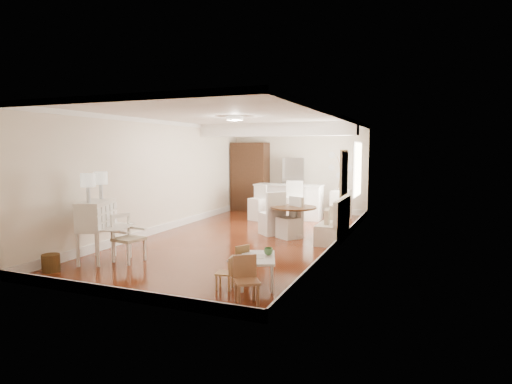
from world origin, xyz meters
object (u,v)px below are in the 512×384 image
Objects in this scene: kids_chair_c at (247,281)px; dining_table at (293,222)px; secretary_bureau at (96,231)px; kids_chair_a at (225,273)px; gustavian_armchair at (129,238)px; kids_table at (258,270)px; slip_chair_near at (289,218)px; bar_stool_right at (294,202)px; wicker_basket at (51,263)px; sideboard at (341,205)px; pantry_cabinet at (250,177)px; breakfast_counter at (288,201)px; slip_chair_far at (272,213)px; bar_stool_left at (257,203)px; fridge at (304,186)px; kids_chair_b at (238,261)px.

kids_chair_c is 4.51m from dining_table.
secretary_bureau reaches higher than kids_chair_a.
kids_table is at bearing -88.39° from gustavian_armchair.
bar_stool_right is at bearing 137.63° from slip_chair_near.
gustavian_armchair is 2.98× the size of wicker_basket.
dining_table is 1.16× the size of sideboard.
secretary_bureau is at bearing -95.19° from slip_chair_near.
pantry_cabinet is (-0.47, 6.95, 0.71)m from gustavian_armchair.
dining_table is at bearing -70.01° from breakfast_counter.
kids_chair_c is 7.29m from breakfast_counter.
kids_chair_c is 0.69× the size of slip_chair_near.
wicker_basket is 0.25× the size of bar_stool_right.
pantry_cabinet is 2.47× the size of sideboard.
sideboard is (1.53, 0.28, -0.07)m from breakfast_counter.
slip_chair_far is 2.17m from bar_stool_left.
breakfast_counter is at bearing -100.78° from fridge.
gustavian_armchair is 1.33× the size of kids_chair_c.
fridge is at bearing 101.64° from dining_table.
secretary_bureau is at bearing 118.35° from gustavian_armchair.
slip_chair_far is (-1.12, 3.75, 0.32)m from kids_table.
slip_chair_near reaches higher than kids_table.
wicker_basket is at bearing -126.66° from secretary_bureau.
fridge is at bearing -0.90° from pantry_cabinet.
bar_stool_right is at bearing 67.32° from kids_chair_c.
bar_stool_left is at bearing -140.81° from breakfast_counter.
breakfast_counter is (-0.89, 2.72, 0.03)m from slip_chair_near.
kids_chair_b is at bearing 174.71° from kids_chair_a.
sideboard is at bearing 57.07° from kids_chair_c.
bar_stool_left is 1.15m from bar_stool_right.
fridge is (-0.76, 3.69, 0.53)m from dining_table.
sideboard is (0.64, 3.01, -0.04)m from slip_chair_near.
kids_chair_c is at bearing -53.80° from bar_stool_left.
bar_stool_right is at bearing -83.81° from fridge.
bar_stool_left is (-1.87, 6.01, 0.26)m from kids_chair_a.
sideboard is (3.33, 6.35, -0.12)m from secretary_bureau.
kids_table is at bearing -81.68° from dining_table.
bar_stool_right is (-0.72, 5.93, 0.34)m from kids_chair_a.
gustavian_armchair is 0.91× the size of slip_chair_near.
dining_table is (-0.71, 4.46, 0.04)m from kids_chair_c.
slip_chair_far reaches higher than kids_chair_a.
fridge reaches higher than bar_stool_left.
bar_stool_right is 0.52× the size of pantry_cabinet.
secretary_bureau is 5.54m from bar_stool_left.
kids_chair_b is 1.24m from kids_chair_c.
dining_table is 2.04m from bar_stool_right.
pantry_cabinet is at bearing 134.56° from bar_stool_left.
kids_table is at bearing -85.13° from sideboard.
gustavian_armchair is at bearing -90.36° from slip_chair_near.
secretary_bureau is 6.33m from breakfast_counter.
kids_chair_a is 6.30m from bar_stool_left.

